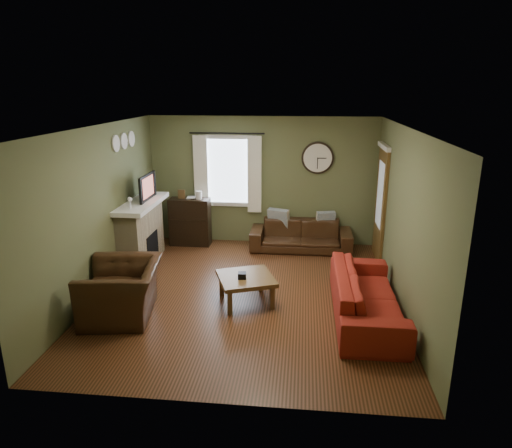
# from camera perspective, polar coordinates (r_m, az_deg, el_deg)

# --- Properties ---
(floor) EXTENTS (4.60, 5.20, 0.00)m
(floor) POSITION_cam_1_polar(r_m,az_deg,el_deg) (7.30, -1.12, -8.80)
(floor) COLOR #4B2916
(floor) RESTS_ON ground
(ceiling) EXTENTS (4.60, 5.20, 0.00)m
(ceiling) POSITION_cam_1_polar(r_m,az_deg,el_deg) (6.60, -1.25, 11.98)
(ceiling) COLOR white
(ceiling) RESTS_ON ground
(wall_left) EXTENTS (0.00, 5.20, 2.60)m
(wall_left) POSITION_cam_1_polar(r_m,az_deg,el_deg) (7.47, -18.97, 1.51)
(wall_left) COLOR #5B633D
(wall_left) RESTS_ON ground
(wall_right) EXTENTS (0.00, 5.20, 2.60)m
(wall_right) POSITION_cam_1_polar(r_m,az_deg,el_deg) (6.95, 18.00, 0.47)
(wall_right) COLOR #5B633D
(wall_right) RESTS_ON ground
(wall_back) EXTENTS (4.60, 0.00, 2.60)m
(wall_back) POSITION_cam_1_polar(r_m,az_deg,el_deg) (9.35, 0.81, 5.38)
(wall_back) COLOR #5B633D
(wall_back) RESTS_ON ground
(wall_front) EXTENTS (4.60, 0.00, 2.60)m
(wall_front) POSITION_cam_1_polar(r_m,az_deg,el_deg) (4.42, -5.42, -8.09)
(wall_front) COLOR #5B633D
(wall_front) RESTS_ON ground
(fireplace) EXTENTS (0.40, 1.40, 1.10)m
(fireplace) POSITION_cam_1_polar(r_m,az_deg,el_deg) (8.62, -14.16, -1.30)
(fireplace) COLOR tan
(fireplace) RESTS_ON floor
(firebox) EXTENTS (0.04, 0.60, 0.55)m
(firebox) POSITION_cam_1_polar(r_m,az_deg,el_deg) (8.64, -12.86, -2.92)
(firebox) COLOR black
(firebox) RESTS_ON fireplace
(mantel) EXTENTS (0.58, 1.60, 0.08)m
(mantel) POSITION_cam_1_polar(r_m,az_deg,el_deg) (8.45, -14.26, 2.50)
(mantel) COLOR white
(mantel) RESTS_ON fireplace
(tv) EXTENTS (0.08, 0.60, 0.35)m
(tv) POSITION_cam_1_polar(r_m,az_deg,el_deg) (8.53, -13.89, 4.14)
(tv) COLOR black
(tv) RESTS_ON mantel
(tv_screen) EXTENTS (0.02, 0.62, 0.36)m
(tv_screen) POSITION_cam_1_polar(r_m,az_deg,el_deg) (8.50, -13.41, 4.50)
(tv_screen) COLOR #994C3F
(tv_screen) RESTS_ON mantel
(medallion_left) EXTENTS (0.28, 0.28, 0.03)m
(medallion_left) POSITION_cam_1_polar(r_m,az_deg,el_deg) (8.01, -17.11, 9.60)
(medallion_left) COLOR white
(medallion_left) RESTS_ON wall_left
(medallion_mid) EXTENTS (0.28, 0.28, 0.03)m
(medallion_mid) POSITION_cam_1_polar(r_m,az_deg,el_deg) (8.33, -16.19, 9.93)
(medallion_mid) COLOR white
(medallion_mid) RESTS_ON wall_left
(medallion_right) EXTENTS (0.28, 0.28, 0.03)m
(medallion_right) POSITION_cam_1_polar(r_m,az_deg,el_deg) (8.66, -15.32, 10.23)
(medallion_right) COLOR white
(medallion_right) RESTS_ON wall_left
(window_pane) EXTENTS (1.00, 0.02, 1.30)m
(window_pane) POSITION_cam_1_polar(r_m,az_deg,el_deg) (9.38, -3.49, 6.63)
(window_pane) COLOR silver
(window_pane) RESTS_ON wall_back
(curtain_rod) EXTENTS (0.03, 0.03, 1.50)m
(curtain_rod) POSITION_cam_1_polar(r_m,az_deg,el_deg) (9.18, -3.68, 11.25)
(curtain_rod) COLOR black
(curtain_rod) RESTS_ON wall_back
(curtain_left) EXTENTS (0.28, 0.04, 1.55)m
(curtain_left) POSITION_cam_1_polar(r_m,az_deg,el_deg) (9.40, -6.91, 6.25)
(curtain_left) COLOR white
(curtain_left) RESTS_ON wall_back
(curtain_right) EXTENTS (0.28, 0.04, 1.55)m
(curtain_right) POSITION_cam_1_polar(r_m,az_deg,el_deg) (9.22, -0.19, 6.16)
(curtain_right) COLOR white
(curtain_right) RESTS_ON wall_back
(wall_clock) EXTENTS (0.64, 0.06, 0.64)m
(wall_clock) POSITION_cam_1_polar(r_m,az_deg,el_deg) (9.18, 7.71, 8.18)
(wall_clock) COLOR white
(wall_clock) RESTS_ON wall_back
(door) EXTENTS (0.05, 0.90, 2.10)m
(door) POSITION_cam_1_polar(r_m,az_deg,el_deg) (8.76, 15.30, 2.30)
(door) COLOR brown
(door) RESTS_ON floor
(bookshelf) EXTENTS (0.82, 0.35, 0.97)m
(bookshelf) POSITION_cam_1_polar(r_m,az_deg,el_deg) (9.47, -8.23, 0.28)
(bookshelf) COLOR black
(bookshelf) RESTS_ON floor
(book) EXTENTS (0.21, 0.26, 0.02)m
(book) POSITION_cam_1_polar(r_m,az_deg,el_deg) (9.42, -8.63, 3.17)
(book) COLOR brown
(book) RESTS_ON bookshelf
(sofa_brown) EXTENTS (2.00, 0.78, 0.58)m
(sofa_brown) POSITION_cam_1_polar(r_m,az_deg,el_deg) (9.18, 5.63, -1.44)
(sofa_brown) COLOR black
(sofa_brown) RESTS_ON floor
(pillow_left) EXTENTS (0.39, 0.19, 0.38)m
(pillow_left) POSITION_cam_1_polar(r_m,az_deg,el_deg) (9.34, 8.67, 0.43)
(pillow_left) COLOR #8B979C
(pillow_left) RESTS_ON sofa_brown
(pillow_right) EXTENTS (0.45, 0.27, 0.44)m
(pillow_right) POSITION_cam_1_polar(r_m,az_deg,el_deg) (9.33, 2.85, 0.58)
(pillow_right) COLOR #8B979C
(pillow_right) RESTS_ON sofa_brown
(sofa_red) EXTENTS (0.89, 2.27, 0.66)m
(sofa_red) POSITION_cam_1_polar(r_m,az_deg,el_deg) (6.70, 13.63, -8.65)
(sofa_red) COLOR maroon
(sofa_red) RESTS_ON floor
(armchair) EXTENTS (1.20, 1.32, 0.77)m
(armchair) POSITION_cam_1_polar(r_m,az_deg,el_deg) (6.80, -16.41, -7.99)
(armchair) COLOR black
(armchair) RESTS_ON floor
(coffee_table) EXTENTS (1.02, 1.02, 0.42)m
(coffee_table) POSITION_cam_1_polar(r_m,az_deg,el_deg) (6.98, -1.25, -8.16)
(coffee_table) COLOR brown
(coffee_table) RESTS_ON floor
(tissue_box) EXTENTS (0.13, 0.13, 0.09)m
(tissue_box) POSITION_cam_1_polar(r_m,az_deg,el_deg) (6.83, -1.75, -6.98)
(tissue_box) COLOR black
(tissue_box) RESTS_ON coffee_table
(wine_glass_a) EXTENTS (0.07, 0.07, 0.20)m
(wine_glass_a) POSITION_cam_1_polar(r_m,az_deg,el_deg) (7.92, -15.50, 2.52)
(wine_glass_a) COLOR white
(wine_glass_a) RESTS_ON mantel
(wine_glass_b) EXTENTS (0.07, 0.07, 0.19)m
(wine_glass_b) POSITION_cam_1_polar(r_m,az_deg,el_deg) (7.96, -15.40, 2.53)
(wine_glass_b) COLOR white
(wine_glass_b) RESTS_ON mantel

